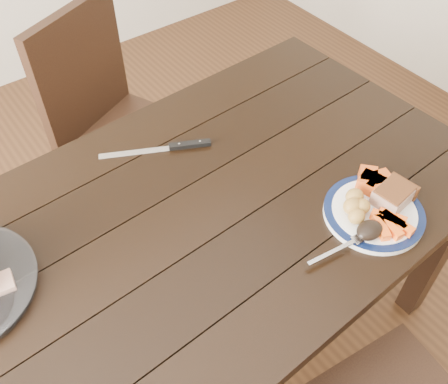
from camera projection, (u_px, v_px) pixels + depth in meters
ground at (203, 345)px, 1.82m from camera, size 4.00×4.00×0.00m
dining_table at (196, 237)px, 1.34m from camera, size 1.64×0.97×0.75m
chair_far at (113, 118)px, 1.88m from camera, size 0.56×0.56×0.93m
dinner_plate at (373, 213)px, 1.26m from camera, size 0.25×0.25×0.02m
plate_rim at (374, 211)px, 1.26m from camera, size 0.25×0.25×0.02m
pork_slice at (393, 196)px, 1.26m from camera, size 0.10×0.09×0.04m
roasted_potatoes at (356, 206)px, 1.24m from camera, size 0.09×0.09×0.04m
carrot_batons at (390, 223)px, 1.21m from camera, size 0.09×0.11×0.02m
pumpkin_wedges at (373, 182)px, 1.29m from camera, size 0.09×0.10×0.04m
dark_mushroom at (370, 230)px, 1.19m from camera, size 0.07×0.05×0.03m
fork at (343, 247)px, 1.18m from camera, size 0.18×0.04×0.00m
carving_knife at (176, 147)px, 1.43m from camera, size 0.30×0.16×0.01m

